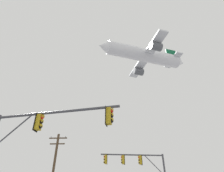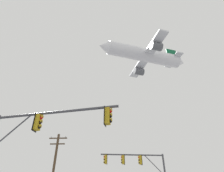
{
  "view_description": "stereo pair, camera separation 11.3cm",
  "coord_description": "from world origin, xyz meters",
  "px_view_note": "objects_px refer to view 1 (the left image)",
  "views": [
    {
      "loc": [
        1.05,
        -3.36,
        1.33
      ],
      "look_at": [
        0.17,
        19.29,
        15.72
      ],
      "focal_mm": 31.19,
      "sensor_mm": 36.0,
      "label": 1
    },
    {
      "loc": [
        1.16,
        -3.35,
        1.33
      ],
      "look_at": [
        0.17,
        19.29,
        15.72
      ],
      "focal_mm": 31.19,
      "sensor_mm": 36.0,
      "label": 2
    }
  ],
  "objects_px": {
    "utility_pole": "(53,172)",
    "airplane": "(144,55)",
    "signal_pole_near": "(34,136)",
    "signal_pole_far": "(140,168)"
  },
  "relations": [
    {
      "from": "signal_pole_near",
      "to": "signal_pole_far",
      "type": "distance_m",
      "value": 13.77
    },
    {
      "from": "utility_pole",
      "to": "airplane",
      "type": "distance_m",
      "value": 39.17
    },
    {
      "from": "signal_pole_far",
      "to": "utility_pole",
      "type": "relative_size",
      "value": 0.75
    },
    {
      "from": "airplane",
      "to": "utility_pole",
      "type": "bearing_deg",
      "value": -130.26
    },
    {
      "from": "signal_pole_far",
      "to": "utility_pole",
      "type": "height_order",
      "value": "utility_pole"
    },
    {
      "from": "utility_pole",
      "to": "signal_pole_near",
      "type": "bearing_deg",
      "value": -77.59
    },
    {
      "from": "signal_pole_near",
      "to": "airplane",
      "type": "distance_m",
      "value": 45.72
    },
    {
      "from": "utility_pole",
      "to": "airplane",
      "type": "height_order",
      "value": "airplane"
    },
    {
      "from": "signal_pole_near",
      "to": "signal_pole_far",
      "type": "bearing_deg",
      "value": 60.69
    },
    {
      "from": "utility_pole",
      "to": "airplane",
      "type": "xyz_separation_m",
      "value": [
        14.67,
        17.32,
        31.92
      ]
    }
  ]
}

